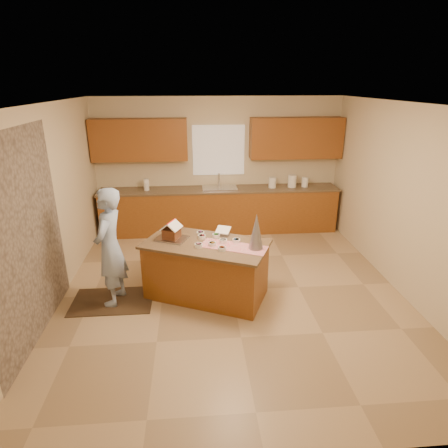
{
  "coord_description": "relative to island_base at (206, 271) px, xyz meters",
  "views": [
    {
      "loc": [
        -0.53,
        -4.97,
        2.96
      ],
      "look_at": [
        -0.1,
        0.2,
        1.0
      ],
      "focal_mm": 30.32,
      "sensor_mm": 36.0,
      "label": 1
    }
  ],
  "objects": [
    {
      "name": "island_base",
      "position": [
        0.0,
        0.0,
        0.0
      ],
      "size": [
        1.84,
        1.42,
        0.8
      ],
      "primitive_type": "cube",
      "rotation": [
        0.0,
        0.0,
        -0.42
      ],
      "color": "brown",
      "rests_on": "floor"
    },
    {
      "name": "cookbook",
      "position": [
        0.27,
        0.26,
        0.52
      ],
      "size": [
        0.25,
        0.23,
        0.09
      ],
      "primitive_type": "cube",
      "rotation": [
        -1.13,
        0.0,
        -0.42
      ],
      "color": "white",
      "rests_on": "island_top"
    },
    {
      "name": "ceiling",
      "position": [
        0.38,
        0.1,
        2.3
      ],
      "size": [
        5.5,
        5.5,
        0.0
      ],
      "primitive_type": "plane",
      "color": "silver",
      "rests_on": "floor"
    },
    {
      "name": "wall_right",
      "position": [
        2.88,
        0.1,
        0.95
      ],
      "size": [
        5.5,
        5.5,
        0.0
      ],
      "primitive_type": "plane",
      "color": "beige",
      "rests_on": "floor"
    },
    {
      "name": "floor",
      "position": [
        0.38,
        0.1,
        -0.4
      ],
      "size": [
        5.5,
        5.5,
        0.0
      ],
      "primitive_type": "plane",
      "color": "tan",
      "rests_on": "ground"
    },
    {
      "name": "faucet",
      "position": [
        0.38,
        2.73,
        0.66
      ],
      "size": [
        0.03,
        0.03,
        0.28
      ],
      "primitive_type": "cylinder",
      "color": "silver",
      "rests_on": "back_counter_top"
    },
    {
      "name": "table_runner",
      "position": [
        0.38,
        -0.17,
        0.44
      ],
      "size": [
        0.97,
        0.67,
        0.01
      ],
      "primitive_type": "cube",
      "rotation": [
        0.0,
        0.0,
        -0.42
      ],
      "color": "red",
      "rests_on": "island_top"
    },
    {
      "name": "gingerbread_house",
      "position": [
        -0.48,
        0.16,
        0.56
      ],
      "size": [
        0.33,
        0.34,
        0.26
      ],
      "color": "brown",
      "rests_on": "baking_tray"
    },
    {
      "name": "rug",
      "position": [
        -1.36,
        -0.06,
        -0.4
      ],
      "size": [
        1.13,
        0.74,
        0.01
      ],
      "primitive_type": "cube",
      "color": "black",
      "rests_on": "floor"
    },
    {
      "name": "wall_left",
      "position": [
        -2.12,
        0.1,
        0.95
      ],
      "size": [
        5.5,
        5.5,
        0.0
      ],
      "primitive_type": "plane",
      "color": "beige",
      "rests_on": "floor"
    },
    {
      "name": "back_counter_base",
      "position": [
        0.38,
        2.55,
        0.04
      ],
      "size": [
        4.8,
        0.6,
        0.88
      ],
      "primitive_type": "cube",
      "color": "brown",
      "rests_on": "floor"
    },
    {
      "name": "baking_tray",
      "position": [
        -0.48,
        0.16,
        0.45
      ],
      "size": [
        0.51,
        0.46,
        0.02
      ],
      "primitive_type": "cube",
      "rotation": [
        0.0,
        0.0,
        -0.42
      ],
      "color": "silver",
      "rests_on": "island_top"
    },
    {
      "name": "upper_cabinet_left",
      "position": [
        -1.17,
        2.67,
        1.5
      ],
      "size": [
        1.85,
        0.35,
        0.8
      ],
      "primitive_type": "cube",
      "color": "brown",
      "rests_on": "wall_back"
    },
    {
      "name": "window_curtain",
      "position": [
        0.38,
        2.82,
        1.25
      ],
      "size": [
        1.05,
        0.03,
        1.0
      ],
      "primitive_type": "cube",
      "color": "white",
      "rests_on": "wall_back"
    },
    {
      "name": "paper_towel",
      "position": [
        -1.08,
        2.55,
        0.63
      ],
      "size": [
        0.11,
        0.11,
        0.23
      ],
      "primitive_type": "cylinder",
      "color": "white",
      "rests_on": "back_counter_top"
    },
    {
      "name": "canister_a",
      "position": [
        1.47,
        2.55,
        0.62
      ],
      "size": [
        0.15,
        0.15,
        0.21
      ],
      "primitive_type": "cylinder",
      "color": "white",
      "rests_on": "back_counter_top"
    },
    {
      "name": "island_top",
      "position": [
        0.0,
        0.0,
        0.42
      ],
      "size": [
        1.93,
        1.52,
        0.04
      ],
      "primitive_type": "cube",
      "rotation": [
        0.0,
        0.0,
        -0.42
      ],
      "color": "brown",
      "rests_on": "island_base"
    },
    {
      "name": "upper_cabinet_right",
      "position": [
        1.93,
        2.67,
        1.5
      ],
      "size": [
        1.85,
        0.35,
        0.8
      ],
      "primitive_type": "cube",
      "color": "brown",
      "rests_on": "wall_back"
    },
    {
      "name": "tinsel_tree",
      "position": [
        0.67,
        -0.25,
        0.69
      ],
      "size": [
        0.27,
        0.27,
        0.5
      ],
      "primitive_type": "cone",
      "rotation": [
        0.0,
        0.0,
        -0.42
      ],
      "color": "#B4B6C1",
      "rests_on": "island_top"
    },
    {
      "name": "stone_accent",
      "position": [
        -2.1,
        -0.7,
        0.85
      ],
      "size": [
        0.0,
        2.5,
        2.5
      ],
      "primitive_type": "plane",
      "rotation": [
        1.57,
        0.0,
        1.57
      ],
      "color": "gray",
      "rests_on": "wall_left"
    },
    {
      "name": "canister_c",
      "position": [
        2.15,
        2.55,
        0.61
      ],
      "size": [
        0.14,
        0.14,
        0.19
      ],
      "primitive_type": "cylinder",
      "color": "white",
      "rests_on": "back_counter_top"
    },
    {
      "name": "sink",
      "position": [
        0.38,
        2.55,
        0.49
      ],
      "size": [
        0.7,
        0.45,
        0.12
      ],
      "primitive_type": "cube",
      "color": "silver",
      "rests_on": "back_counter_top"
    },
    {
      "name": "candy_bowls",
      "position": [
        0.11,
        0.01,
        0.46
      ],
      "size": [
        0.64,
        0.68,
        0.05
      ],
      "color": "purple",
      "rests_on": "island_top"
    },
    {
      "name": "wall_back",
      "position": [
        0.38,
        2.85,
        0.95
      ],
      "size": [
        5.5,
        5.5,
        0.0
      ],
      "primitive_type": "plane",
      "color": "beige",
      "rests_on": "floor"
    },
    {
      "name": "boy",
      "position": [
        -1.31,
        -0.06,
        0.44
      ],
      "size": [
        0.5,
        0.67,
        1.67
      ],
      "primitive_type": "imported",
      "rotation": [
        0.0,
        0.0,
        -1.76
      ],
      "color": "#95ADD4",
      "rests_on": "rug"
    },
    {
      "name": "canister_b",
      "position": [
        1.88,
        2.55,
        0.64
      ],
      "size": [
        0.17,
        0.17,
        0.25
      ],
      "primitive_type": "cylinder",
      "color": "white",
      "rests_on": "back_counter_top"
    },
    {
      "name": "back_counter_top",
      "position": [
        0.38,
        2.55,
        0.5
      ],
      "size": [
        4.85,
        0.63,
        0.04
      ],
      "primitive_type": "cube",
      "color": "brown",
      "rests_on": "back_counter_base"
    },
    {
      "name": "wall_front",
      "position": [
        0.38,
        -2.65,
        0.95
      ],
      "size": [
        5.5,
        5.5,
        0.0
      ],
      "primitive_type": "plane",
      "color": "beige",
      "rests_on": "floor"
    }
  ]
}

